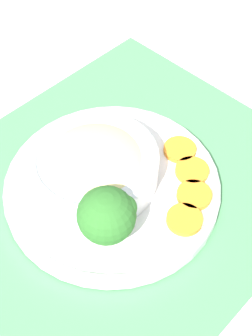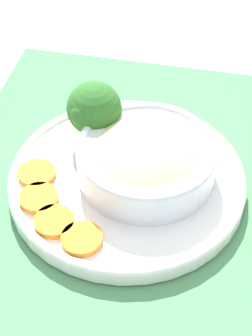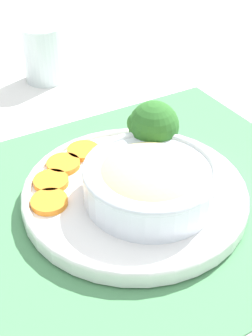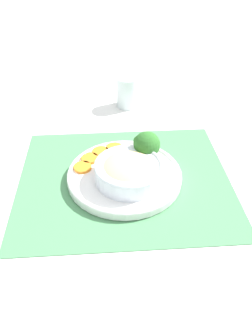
{
  "view_description": "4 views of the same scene",
  "coord_description": "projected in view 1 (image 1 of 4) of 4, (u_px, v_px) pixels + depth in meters",
  "views": [
    {
      "loc": [
        0.23,
        0.28,
        0.5
      ],
      "look_at": [
        -0.02,
        0.0,
        0.04
      ],
      "focal_mm": 50.0,
      "sensor_mm": 36.0,
      "label": 1
    },
    {
      "loc": [
        -0.44,
        -0.11,
        0.5
      ],
      "look_at": [
        -0.01,
        -0.0,
        0.04
      ],
      "focal_mm": 60.0,
      "sensor_mm": 36.0,
      "label": 2
    },
    {
      "loc": [
        -0.22,
        -0.39,
        0.39
      ],
      "look_at": [
        -0.0,
        0.01,
        0.05
      ],
      "focal_mm": 50.0,
      "sensor_mm": 36.0,
      "label": 3
    },
    {
      "loc": [
        -0.01,
        -0.61,
        0.53
      ],
      "look_at": [
        0.0,
        -0.02,
        0.05
      ],
      "focal_mm": 35.0,
      "sensor_mm": 36.0,
      "label": 4
    }
  ],
  "objects": [
    {
      "name": "ground_plane",
      "position": [
        113.0,
        192.0,
        0.62
      ],
      "size": [
        4.0,
        4.0,
        0.0
      ],
      "primitive_type": "plane",
      "color": "white"
    },
    {
      "name": "placemat",
      "position": [
        113.0,
        191.0,
        0.62
      ],
      "size": [
        0.53,
        0.45,
        0.0
      ],
      "color": "#4C8C59",
      "rests_on": "ground_plane"
    },
    {
      "name": "plate",
      "position": [
        112.0,
        185.0,
        0.61
      ],
      "size": [
        0.28,
        0.28,
        0.02
      ],
      "color": "white",
      "rests_on": "placemat"
    },
    {
      "name": "bowl",
      "position": [
        95.0,
        165.0,
        0.59
      ],
      "size": [
        0.16,
        0.16,
        0.05
      ],
      "color": "silver",
      "rests_on": "plate"
    },
    {
      "name": "broccoli_floret",
      "position": [
        107.0,
        216.0,
        0.52
      ],
      "size": [
        0.07,
        0.07,
        0.08
      ],
      "color": "#759E51",
      "rests_on": "plate"
    },
    {
      "name": "carrot_slice_near",
      "position": [
        184.0,
        220.0,
        0.56
      ],
      "size": [
        0.04,
        0.04,
        0.01
      ],
      "color": "orange",
      "rests_on": "plate"
    },
    {
      "name": "carrot_slice_middle",
      "position": [
        194.0,
        195.0,
        0.59
      ],
      "size": [
        0.04,
        0.04,
        0.01
      ],
      "color": "orange",
      "rests_on": "plate"
    },
    {
      "name": "carrot_slice_far",
      "position": [
        192.0,
        171.0,
        0.61
      ],
      "size": [
        0.04,
        0.04,
        0.01
      ],
      "color": "orange",
      "rests_on": "plate"
    },
    {
      "name": "carrot_slice_extra",
      "position": [
        180.0,
        150.0,
        0.63
      ],
      "size": [
        0.04,
        0.04,
        0.01
      ],
      "color": "orange",
      "rests_on": "plate"
    }
  ]
}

